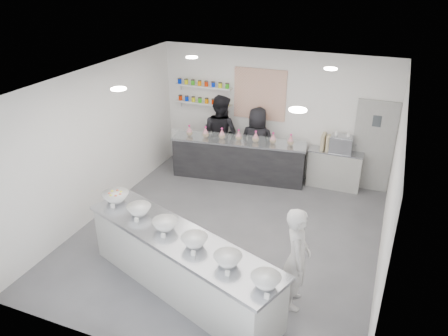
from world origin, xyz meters
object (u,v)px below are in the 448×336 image
(back_bar, at_px, (238,160))
(espresso_ledge, at_px, (334,169))
(espresso_machine, at_px, (341,144))
(woman_prep, at_px, (297,258))
(prep_counter, at_px, (181,264))
(staff_right, at_px, (257,143))
(staff_left, at_px, (220,134))

(back_bar, relative_size, espresso_ledge, 2.62)
(espresso_ledge, distance_m, espresso_machine, 0.64)
(back_bar, height_order, espresso_ledge, back_bar)
(back_bar, xyz_separation_m, espresso_ledge, (2.19, 0.40, -0.04))
(back_bar, bearing_deg, woman_prep, -66.11)
(prep_counter, xyz_separation_m, staff_right, (-0.16, 4.29, 0.38))
(back_bar, bearing_deg, espresso_machine, 2.34)
(back_bar, distance_m, espresso_ledge, 2.23)
(espresso_machine, relative_size, woman_prep, 0.29)
(espresso_ledge, height_order, espresso_machine, espresso_machine)
(back_bar, relative_size, woman_prep, 1.91)
(back_bar, height_order, staff_right, staff_right)
(espresso_machine, height_order, staff_right, staff_right)
(prep_counter, distance_m, back_bar, 4.07)
(staff_right, bearing_deg, espresso_machine, -177.38)
(staff_left, bearing_deg, espresso_machine, -161.39)
(prep_counter, bearing_deg, espresso_machine, 88.96)
(espresso_machine, bearing_deg, staff_right, -175.55)
(woman_prep, xyz_separation_m, staff_right, (-1.88, 3.92, 0.04))
(espresso_machine, relative_size, staff_right, 0.28)
(back_bar, bearing_deg, prep_counter, -90.14)
(espresso_ledge, relative_size, staff_right, 0.69)
(woman_prep, height_order, staff_left, staff_left)
(back_bar, bearing_deg, staff_left, 148.27)
(espresso_machine, bearing_deg, espresso_ledge, 180.00)
(espresso_machine, height_order, staff_left, staff_left)
(back_bar, distance_m, staff_right, 0.59)
(woman_prep, bearing_deg, back_bar, 17.86)
(staff_left, bearing_deg, staff_right, -164.39)
(espresso_ledge, bearing_deg, woman_prep, -89.18)
(prep_counter, relative_size, staff_left, 1.87)
(prep_counter, bearing_deg, back_bar, 117.93)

